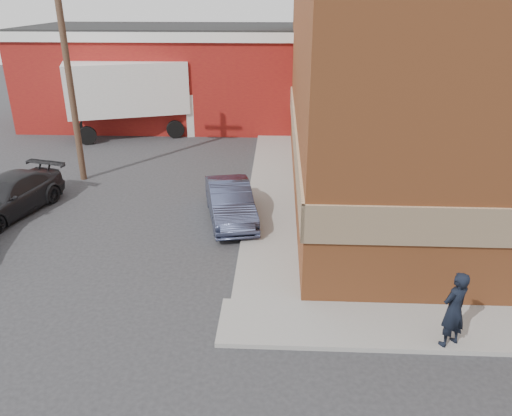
% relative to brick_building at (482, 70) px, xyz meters
% --- Properties ---
extents(ground, '(90.00, 90.00, 0.00)m').
position_rel_brick_building_xyz_m(ground, '(-8.50, -9.00, -4.68)').
color(ground, '#28282B').
rests_on(ground, ground).
extents(brick_building, '(14.25, 18.25, 9.36)m').
position_rel_brick_building_xyz_m(brick_building, '(0.00, 0.00, 0.00)').
color(brick_building, '#9A4F27').
rests_on(brick_building, ground).
extents(sidewalk_west, '(1.80, 18.00, 0.12)m').
position_rel_brick_building_xyz_m(sidewalk_west, '(-7.90, 0.00, -4.62)').
color(sidewalk_west, gray).
rests_on(sidewalk_west, ground).
extents(warehouse, '(16.30, 8.30, 5.60)m').
position_rel_brick_building_xyz_m(warehouse, '(-14.50, 11.00, -1.87)').
color(warehouse, maroon).
rests_on(warehouse, ground).
extents(utility_pole, '(2.00, 0.26, 9.00)m').
position_rel_brick_building_xyz_m(utility_pole, '(-16.00, 0.00, 0.06)').
color(utility_pole, '#513828').
rests_on(utility_pole, ground).
extents(man, '(0.80, 0.72, 1.83)m').
position_rel_brick_building_xyz_m(man, '(-3.77, -10.55, -3.65)').
color(man, black).
rests_on(man, sidewalk_south).
extents(sedan, '(2.30, 4.31, 1.35)m').
position_rel_brick_building_xyz_m(sedan, '(-9.30, -3.87, -4.01)').
color(sedan, '#323853').
rests_on(sedan, ground).
extents(suv_b, '(3.05, 5.04, 1.37)m').
position_rel_brick_building_xyz_m(suv_b, '(-17.30, -3.77, -4.00)').
color(suv_b, black).
rests_on(suv_b, ground).
extents(box_truck, '(8.52, 4.96, 4.04)m').
position_rel_brick_building_xyz_m(box_truck, '(-15.11, 7.26, -2.35)').
color(box_truck, silver).
rests_on(box_truck, ground).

